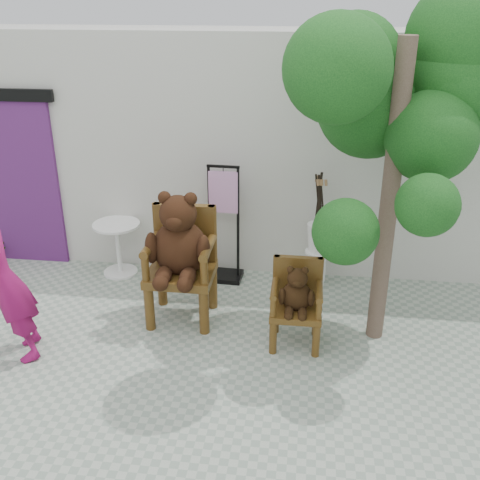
% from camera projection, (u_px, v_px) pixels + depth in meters
% --- Properties ---
extents(ground_plane, '(60.00, 60.00, 0.00)m').
position_uv_depth(ground_plane, '(207.00, 399.00, 5.14)').
color(ground_plane, '#9AA392').
rests_on(ground_plane, ground).
extents(back_wall, '(9.00, 1.00, 3.00)m').
position_uv_depth(back_wall, '(246.00, 151.00, 7.33)').
color(back_wall, beige).
rests_on(back_wall, ground).
extents(doorway, '(1.40, 0.11, 2.33)m').
position_uv_depth(doorway, '(14.00, 178.00, 7.34)').
color(doorway, '#572061').
rests_on(doorway, ground).
extents(chair_big, '(0.72, 0.80, 1.51)m').
position_uv_depth(chair_big, '(180.00, 248.00, 6.08)').
color(chair_big, '#452C0E').
rests_on(chair_big, ground).
extents(chair_small, '(0.52, 0.49, 0.92)m').
position_uv_depth(chair_small, '(297.00, 296.00, 5.75)').
color(chair_small, '#452C0E').
rests_on(chair_small, ground).
extents(person, '(0.65, 0.74, 1.71)m').
position_uv_depth(person, '(4.00, 281.00, 5.40)').
color(person, '#8F1153').
rests_on(person, ground).
extents(cafe_table, '(0.60, 0.60, 0.70)m').
position_uv_depth(cafe_table, '(118.00, 242.00, 7.24)').
color(cafe_table, white).
rests_on(cafe_table, ground).
extents(display_stand, '(0.47, 0.37, 1.51)m').
position_uv_depth(display_stand, '(224.00, 237.00, 7.05)').
color(display_stand, black).
rests_on(display_stand, ground).
extents(stool_bucket, '(0.32, 0.32, 1.45)m').
position_uv_depth(stool_bucket, '(319.00, 237.00, 6.89)').
color(stool_bucket, white).
rests_on(stool_bucket, ground).
extents(tree, '(2.27, 2.02, 3.58)m').
position_uv_depth(tree, '(422.00, 84.00, 5.30)').
color(tree, '#4A372C').
rests_on(tree, ground).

